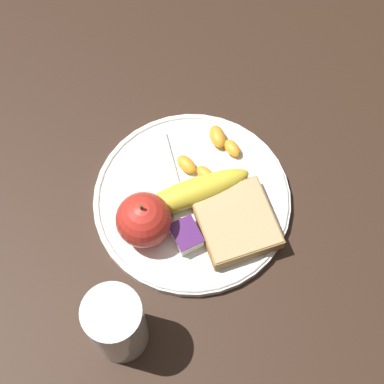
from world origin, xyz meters
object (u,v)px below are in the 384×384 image
Objects in this scene: banana at (186,192)px; bread_slice at (236,222)px; juice_glass at (117,325)px; apple at (144,220)px; fork at (178,197)px; jam_packet at (186,236)px; plate at (192,200)px.

banana is 1.50× the size of bread_slice.
apple is (-0.10, 0.08, -0.01)m from juice_glass.
juice_glass reaches higher than apple.
bread_slice reaches higher than fork.
jam_packet is (-0.01, -0.06, -0.00)m from bread_slice.
banana is 0.06m from jam_packet.
fork reaches higher than plate.
jam_packet is (0.03, 0.04, -0.02)m from apple.
fork is (-0.02, 0.06, -0.03)m from apple.
juice_glass is 1.46× the size of apple.
banana is (-0.12, 0.14, -0.02)m from juice_glass.
banana is 4.09× the size of jam_packet.
juice_glass is 0.13m from apple.
apple is at bearing 142.42° from juice_glass.
fork is at bearing 163.80° from jam_packet.
bread_slice and jam_packet have the same top height.
jam_packet is at bearing -3.86° from fork.
banana is at bearing -147.28° from bread_slice.
apple reaches higher than bread_slice.
plate is 2.37× the size of bread_slice.
juice_glass is 0.14m from jam_packet.
fork is 4.14× the size of jam_packet.
juice_glass is at bearing -59.51° from jam_packet.
juice_glass reaches higher than plate.
banana is (-0.00, -0.01, 0.02)m from plate.
bread_slice is (0.04, 0.10, -0.02)m from apple.
bread_slice is at bearing 47.88° from fork.
apple is at bearing -56.32° from fork.
bread_slice is at bearing 32.72° from banana.
apple is 0.07m from fork.
apple is at bearing -129.17° from jam_packet.
apple reaches higher than jam_packet.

